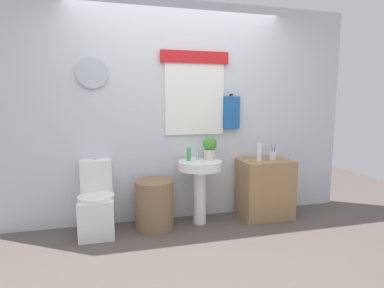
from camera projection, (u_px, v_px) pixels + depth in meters
name	position (u px, v px, depth m)	size (l,w,h in m)	color
ground_plane	(205.00, 260.00, 2.78)	(8.00, 8.00, 0.00)	#564C47
back_wall	(179.00, 112.00, 3.70)	(4.40, 0.18, 2.60)	silver
toilet	(97.00, 205.00, 3.34)	(0.38, 0.51, 0.81)	white
laundry_hamper	(154.00, 204.00, 3.47)	(0.43, 0.43, 0.55)	#846647
pedestal_sink	(200.00, 177.00, 3.56)	(0.51, 0.51, 0.75)	white
faucet	(197.00, 155.00, 3.65)	(0.03, 0.03, 0.10)	silver
wooden_cabinet	(265.00, 189.00, 3.80)	(0.62, 0.44, 0.72)	#9E754C
soap_bottle	(189.00, 154.00, 3.55)	(0.05, 0.05, 0.15)	green
potted_plant	(210.00, 147.00, 3.61)	(0.17, 0.17, 0.27)	beige
lotion_bottle	(259.00, 152.00, 3.67)	(0.05, 0.05, 0.22)	white
toothbrush_cup	(273.00, 155.00, 3.79)	(0.08, 0.08, 0.19)	silver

